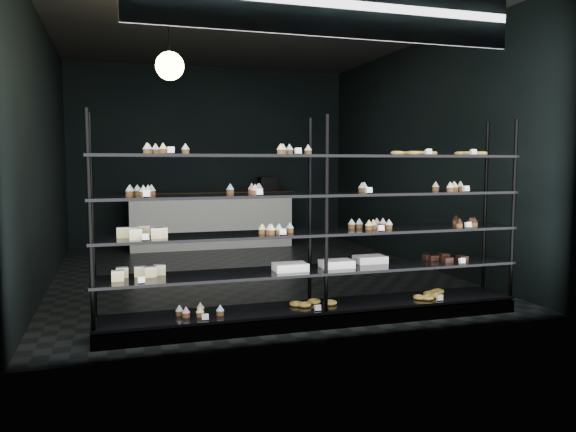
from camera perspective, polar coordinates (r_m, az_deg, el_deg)
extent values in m
cube|color=black|center=(7.62, -3.88, -5.80)|extent=(5.00, 6.00, 0.01)
cube|color=black|center=(7.66, -4.05, 18.30)|extent=(5.00, 6.00, 0.01)
cube|color=black|center=(10.41, -7.77, 6.01)|extent=(5.00, 0.01, 3.20)
cube|color=black|center=(4.60, 4.68, 6.79)|extent=(5.00, 0.01, 3.20)
cube|color=black|center=(7.31, -23.50, 5.86)|extent=(0.01, 6.00, 3.20)
cube|color=black|center=(8.40, 12.97, 6.07)|extent=(0.01, 6.00, 3.20)
cube|color=black|center=(5.33, 3.00, -10.12)|extent=(4.00, 0.50, 0.12)
cylinder|color=black|center=(4.63, -19.45, -1.13)|extent=(0.04, 0.04, 1.85)
cylinder|color=black|center=(5.07, -19.26, -0.58)|extent=(0.04, 0.04, 1.85)
cylinder|color=black|center=(4.96, 3.93, -0.42)|extent=(0.04, 0.04, 1.85)
cylinder|color=black|center=(5.37, 2.24, 0.04)|extent=(0.04, 0.04, 1.85)
cylinder|color=black|center=(5.96, 21.90, 0.19)|extent=(0.04, 0.04, 1.85)
cylinder|color=black|center=(6.30, 19.39, 0.54)|extent=(0.04, 0.04, 1.85)
cube|color=black|center=(5.31, 3.00, -9.18)|extent=(4.00, 0.50, 0.03)
cube|color=black|center=(5.23, 3.02, -5.47)|extent=(4.00, 0.50, 0.02)
cube|color=black|center=(5.18, 3.04, -1.67)|extent=(4.00, 0.50, 0.02)
cube|color=black|center=(5.15, 3.06, 2.20)|extent=(4.00, 0.50, 0.02)
cube|color=black|center=(5.14, 3.08, 6.10)|extent=(4.00, 0.50, 0.02)
cube|color=white|center=(4.66, -12.09, 6.52)|extent=(0.06, 0.04, 0.06)
cube|color=white|center=(4.88, 0.94, 6.58)|extent=(0.05, 0.04, 0.06)
cube|color=white|center=(5.41, 13.78, 6.32)|extent=(0.06, 0.04, 0.06)
cube|color=white|center=(5.71, 18.50, 6.14)|extent=(0.06, 0.04, 0.06)
cube|color=white|center=(4.65, -14.60, 2.15)|extent=(0.06, 0.04, 0.06)
cube|color=white|center=(4.79, -3.19, 2.41)|extent=(0.05, 0.04, 0.06)
cube|color=white|center=(5.13, 7.97, 2.57)|extent=(0.06, 0.04, 0.06)
cube|color=white|center=(5.64, 17.34, 2.63)|extent=(0.06, 0.04, 0.06)
cube|color=white|center=(4.69, -14.39, -2.12)|extent=(0.06, 0.04, 0.06)
cube|color=white|center=(4.88, -0.44, -1.65)|extent=(0.06, 0.04, 0.06)
cube|color=white|center=(5.23, 9.43, -1.25)|extent=(0.05, 0.04, 0.06)
cube|color=white|center=(5.71, 17.96, -0.88)|extent=(0.06, 0.04, 0.06)
cube|color=white|center=(4.74, -14.66, -6.33)|extent=(0.06, 0.04, 0.06)
cube|color=white|center=(5.69, 16.87, -4.42)|extent=(0.06, 0.04, 0.06)
cube|color=white|center=(4.87, -8.74, -10.15)|extent=(0.06, 0.04, 0.06)
cube|color=white|center=(5.12, 3.06, -9.31)|extent=(0.05, 0.04, 0.06)
cube|color=white|center=(5.67, 15.29, -8.03)|extent=(0.06, 0.04, 0.06)
cube|color=#0C1A3E|center=(4.84, 4.41, 20.51)|extent=(3.20, 0.04, 0.45)
cube|color=white|center=(4.82, 4.51, 20.56)|extent=(3.30, 0.02, 0.50)
cylinder|color=black|center=(5.99, -12.01, 18.80)|extent=(0.01, 0.01, 0.59)
sphere|color=#FFD859|center=(5.90, -11.92, 14.69)|extent=(0.28, 0.28, 0.28)
cube|color=silver|center=(9.96, -7.82, -0.53)|extent=(2.79, 0.60, 0.92)
cube|color=black|center=(9.92, -7.86, 2.28)|extent=(2.90, 0.65, 0.06)
cube|color=black|center=(10.13, -2.10, 3.28)|extent=(0.30, 0.30, 0.25)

